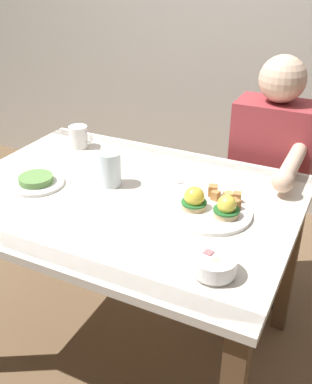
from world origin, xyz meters
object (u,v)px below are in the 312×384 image
at_px(diner_person, 270,171).
at_px(dining_table, 124,220).
at_px(fork, 174,176).
at_px(fruit_bowl, 214,265).
at_px(side_plate, 36,182).
at_px(water_glass_near, 110,171).
at_px(coffee_mug, 79,136).
at_px(eggs_benedict_plate, 210,207).

bearing_deg(diner_person, dining_table, -122.71).
bearing_deg(fork, fruit_bowl, -55.59).
bearing_deg(fruit_bowl, fork, 124.41).
height_order(fork, diner_person, diner_person).
distance_m(fruit_bowl, side_plate, 0.78).
relative_size(fork, diner_person, 0.11).
relative_size(water_glass_near, diner_person, 0.11).
bearing_deg(coffee_mug, eggs_benedict_plate, -21.52).
relative_size(fruit_bowl, diner_person, 0.11).
distance_m(dining_table, diner_person, 0.71).
bearing_deg(coffee_mug, fork, -9.30).
bearing_deg(coffee_mug, dining_table, -36.94).
bearing_deg(fruit_bowl, side_plate, 165.27).
xyz_separation_m(dining_table, water_glass_near, (-0.08, 0.04, 0.16)).
bearing_deg(coffee_mug, fruit_bowl, -34.62).
xyz_separation_m(dining_table, fruit_bowl, (0.43, -0.28, 0.14)).
distance_m(eggs_benedict_plate, coffee_mug, 0.76).
distance_m(eggs_benedict_plate, fork, 0.29).
xyz_separation_m(side_plate, diner_person, (0.71, 0.68, -0.10)).
relative_size(eggs_benedict_plate, side_plate, 1.35).
xyz_separation_m(coffee_mug, fork, (0.48, -0.08, -0.05)).
bearing_deg(eggs_benedict_plate, fork, 137.75).
height_order(dining_table, water_glass_near, water_glass_near).
xyz_separation_m(fruit_bowl, fork, (-0.33, 0.48, -0.03)).
xyz_separation_m(fruit_bowl, coffee_mug, (-0.82, 0.56, 0.02)).
relative_size(fruit_bowl, fork, 0.94).
xyz_separation_m(dining_table, fork, (0.10, 0.21, 0.11)).
bearing_deg(eggs_benedict_plate, fruit_bowl, -68.28).
distance_m(dining_table, water_glass_near, 0.18).
bearing_deg(side_plate, diner_person, 43.87).
relative_size(eggs_benedict_plate, coffee_mug, 2.43).
xyz_separation_m(dining_table, coffee_mug, (-0.38, 0.29, 0.16)).
relative_size(eggs_benedict_plate, water_glass_near, 2.14).
relative_size(fruit_bowl, side_plate, 0.60).
xyz_separation_m(dining_table, side_plate, (-0.32, -0.08, 0.12)).
distance_m(fruit_bowl, coffee_mug, 0.99).
distance_m(water_glass_near, diner_person, 0.74).
distance_m(eggs_benedict_plate, water_glass_near, 0.40).
height_order(fork, water_glass_near, water_glass_near).
relative_size(fruit_bowl, water_glass_near, 0.95).
bearing_deg(side_plate, fruit_bowl, -14.73).
xyz_separation_m(fruit_bowl, side_plate, (-0.75, 0.20, -0.02)).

